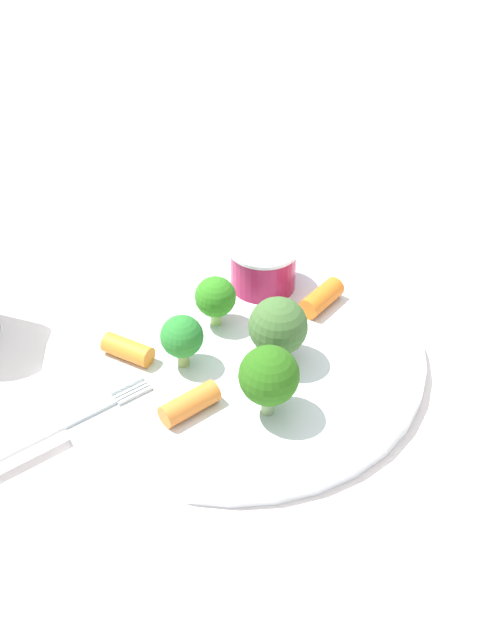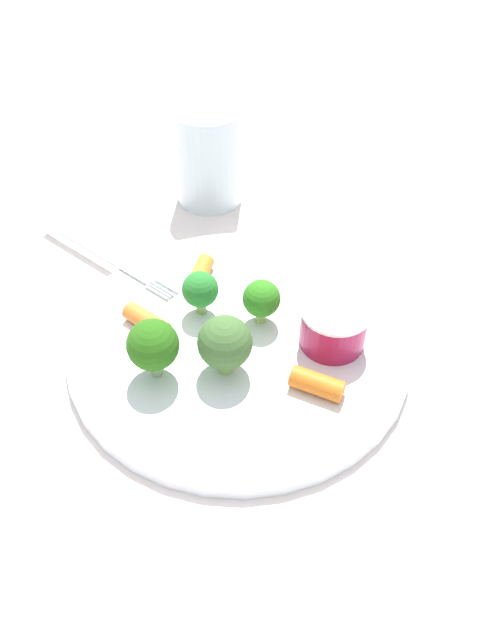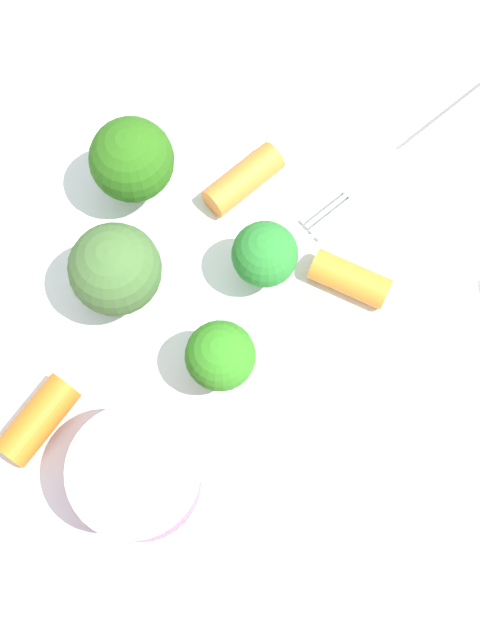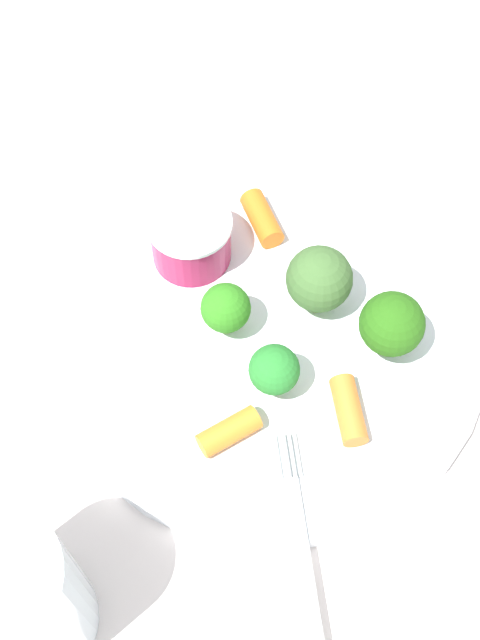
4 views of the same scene
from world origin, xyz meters
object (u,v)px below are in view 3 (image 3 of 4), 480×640
broccoli_floret_0 (214,360)px  broccoli_floret_2 (262,251)px  carrot_stick_0 (33,413)px  sauce_cup (138,476)px  broccoli_floret_3 (132,160)px  plate (189,329)px  fork (432,132)px  broccoli_floret_1 (115,270)px  carrot_stick_1 (350,279)px  carrot_stick_2 (243,180)px

broccoli_floret_0 → broccoli_floret_2: 0.06m
broccoli_floret_0 → carrot_stick_0: size_ratio=1.01×
sauce_cup → broccoli_floret_3: (-0.13, 0.08, 0.01)m
plate → broccoli_floret_0: size_ratio=6.83×
broccoli_floret_2 → carrot_stick_0: size_ratio=1.02×
broccoli_floret_2 → fork: bearing=95.0°
plate → broccoli_floret_2: size_ratio=6.80×
sauce_cup → fork: sauce_cup is taller
broccoli_floret_2 → fork: 0.12m
broccoli_floret_0 → broccoli_floret_1: broccoli_floret_1 is taller
broccoli_floret_2 → plate: bearing=-87.2°
carrot_stick_0 → fork: 0.25m
plate → carrot_stick_1: bearing=69.4°
plate → broccoli_floret_0: bearing=-7.0°
carrot_stick_0 → broccoli_floret_1: bearing=112.7°
carrot_stick_1 → sauce_cup: bearing=-81.2°
carrot_stick_2 → fork: (0.03, 0.10, -0.01)m
carrot_stick_2 → fork: size_ratio=0.24×
sauce_cup → broccoli_floret_3: bearing=146.9°
sauce_cup → carrot_stick_2: bearing=127.1°
broccoli_floret_0 → fork: (-0.04, 0.17, -0.02)m
sauce_cup → broccoli_floret_1: size_ratio=1.08×
plate → broccoli_floret_1: 0.05m
broccoli_floret_3 → fork: 0.16m
broccoli_floret_2 → carrot_stick_0: (-0.00, -0.13, -0.02)m
carrot_stick_2 → broccoli_floret_3: bearing=-122.5°
broccoli_floret_2 → carrot_stick_2: broccoli_floret_2 is taller
sauce_cup → carrot_stick_2: sauce_cup is taller
carrot_stick_1 → carrot_stick_2: size_ratio=0.91×
broccoli_floret_3 → fork: (0.06, 0.15, -0.03)m
plate → broccoli_floret_3: 0.09m
sauce_cup → broccoli_floret_3: size_ratio=1.05×
broccoli_floret_1 → broccoli_floret_2: (0.03, 0.06, -0.00)m
broccoli_floret_3 → carrot_stick_2: 0.06m
broccoli_floret_1 → carrot_stick_0: size_ratio=1.27×
broccoli_floret_0 → carrot_stick_0: (-0.03, -0.08, -0.02)m
broccoli_floret_1 → broccoli_floret_2: bearing=63.7°
carrot_stick_0 → sauce_cup: bearing=23.4°
fork → broccoli_floret_2: bearing=-85.0°
broccoli_floret_0 → carrot_stick_2: bearing=136.7°
carrot_stick_2 → broccoli_floret_1: bearing=-81.3°
carrot_stick_2 → fork: 0.11m
broccoli_floret_2 → carrot_stick_1: size_ratio=1.09×
broccoli_floret_2 → carrot_stick_1: broccoli_floret_2 is taller
broccoli_floret_1 → carrot_stick_0: broccoli_floret_1 is taller
carrot_stick_0 → carrot_stick_2: (-0.04, 0.15, -0.00)m
carrot_stick_2 → sauce_cup: bearing=-52.9°
broccoli_floret_3 → carrot_stick_1: 0.12m
broccoli_floret_1 → carrot_stick_1: size_ratio=1.36×
broccoli_floret_3 → carrot_stick_0: 0.13m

